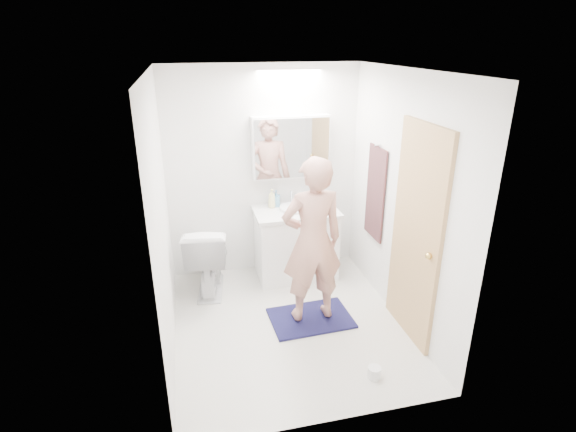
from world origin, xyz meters
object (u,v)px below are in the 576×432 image
object	(u,v)px
medicine_cabinet	(291,147)
toilet	(208,257)
toilet_paper_roll	(374,372)
toothbrush_cup	(311,200)
vanity_cabinet	(296,244)
soap_bottle_a	(272,198)
soap_bottle_b	(276,198)
person	(312,241)

from	to	relation	value
medicine_cabinet	toilet	bearing A→B (deg)	-162.21
medicine_cabinet	toilet_paper_roll	distance (m)	2.54
toothbrush_cup	toilet	bearing A→B (deg)	-167.61
vanity_cabinet	soap_bottle_a	distance (m)	0.61
vanity_cabinet	soap_bottle_a	bearing A→B (deg)	148.96
medicine_cabinet	soap_bottle_b	bearing A→B (deg)	-170.49
toilet	toilet_paper_roll	size ratio (longest dim) A/B	7.32
vanity_cabinet	toilet	xyz separation A→B (m)	(-1.02, -0.12, 0.01)
vanity_cabinet	toilet_paper_roll	distance (m)	1.90
toilet_paper_roll	soap_bottle_a	bearing A→B (deg)	102.74
toilet	toilet_paper_roll	xyz separation A→B (m)	(1.23, -1.74, -0.35)
soap_bottle_a	toothbrush_cup	distance (m)	0.48
vanity_cabinet	toilet_paper_roll	bearing A→B (deg)	-83.70
vanity_cabinet	medicine_cabinet	bearing A→B (deg)	93.32
vanity_cabinet	toothbrush_cup	bearing A→B (deg)	35.25
toothbrush_cup	soap_bottle_a	bearing A→B (deg)	-178.80
medicine_cabinet	toilet_paper_roll	size ratio (longest dim) A/B	8.00
vanity_cabinet	toilet	bearing A→B (deg)	-173.60
vanity_cabinet	person	bearing A→B (deg)	-94.86
toilet	person	world-z (taller)	person
medicine_cabinet	toilet	world-z (taller)	medicine_cabinet
person	soap_bottle_a	world-z (taller)	person
medicine_cabinet	toilet_paper_roll	xyz separation A→B (m)	(0.22, -2.07, -1.45)
vanity_cabinet	toilet_paper_roll	size ratio (longest dim) A/B	8.18
person	soap_bottle_b	bearing A→B (deg)	-86.98
person	vanity_cabinet	bearing A→B (deg)	-97.53
vanity_cabinet	soap_bottle_a	xyz separation A→B (m)	(-0.25, 0.15, 0.54)
person	soap_bottle_a	xyz separation A→B (m)	(-0.17, 1.09, 0.06)
medicine_cabinet	toilet_paper_roll	world-z (taller)	medicine_cabinet
vanity_cabinet	medicine_cabinet	xyz separation A→B (m)	(-0.01, 0.21, 1.11)
soap_bottle_b	toothbrush_cup	size ratio (longest dim) A/B	1.74
person	toilet_paper_roll	xyz separation A→B (m)	(0.29, -0.92, -0.82)
soap_bottle_a	soap_bottle_b	distance (m)	0.07
medicine_cabinet	soap_bottle_a	distance (m)	0.62
vanity_cabinet	person	size ratio (longest dim) A/B	0.55
soap_bottle_a	soap_bottle_b	bearing A→B (deg)	27.39
medicine_cabinet	toothbrush_cup	size ratio (longest dim) A/B	8.01
medicine_cabinet	soap_bottle_b	world-z (taller)	medicine_cabinet
toothbrush_cup	vanity_cabinet	bearing A→B (deg)	-144.75
vanity_cabinet	soap_bottle_b	bearing A→B (deg)	136.74
medicine_cabinet	person	distance (m)	1.31
medicine_cabinet	toothbrush_cup	distance (m)	0.67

